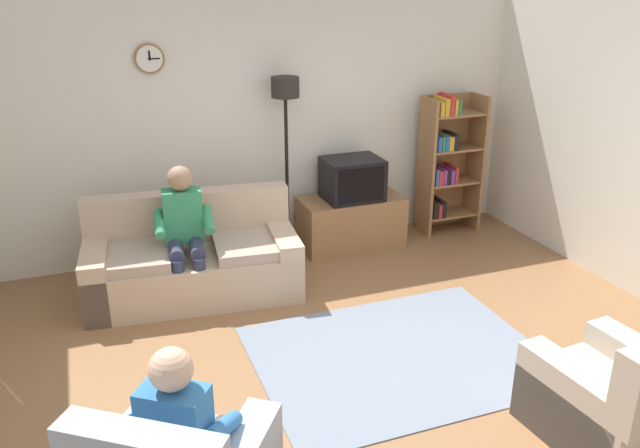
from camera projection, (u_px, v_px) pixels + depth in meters
ground_plane at (369, 369)px, 4.84m from camera, size 12.00×12.00×0.00m
back_wall_assembly at (265, 122)px, 6.67m from camera, size 6.20×0.17×2.70m
couch at (193, 262)px, 5.89m from camera, size 1.98×1.07×0.90m
tv_stand at (351, 222)px, 6.97m from camera, size 1.10×0.56×0.55m
tv at (352, 179)px, 6.77m from camera, size 0.60×0.49×0.44m
bookshelf at (446, 161)px, 7.22m from camera, size 0.68×0.36×1.59m
floor_lamp at (286, 117)px, 6.40m from camera, size 0.28×0.28×1.85m
armchair_near_bookshelf at (614, 400)px, 4.02m from camera, size 0.87×0.95×0.90m
area_rug at (398, 356)px, 5.00m from camera, size 2.20×1.70×0.01m
person_on_couch at (184, 228)px, 5.64m from camera, size 0.54×0.56×1.24m
person_in_left_armchair at (185, 427)px, 3.30m from camera, size 0.62×0.64×1.12m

